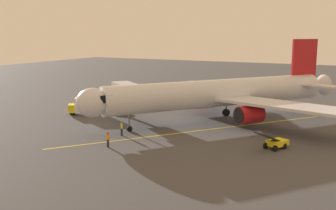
# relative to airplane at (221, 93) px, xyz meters

# --- Properties ---
(ground_plane) EXTENTS (220.00, 220.00, 0.00)m
(ground_plane) POSITION_rel_airplane_xyz_m (-1.70, -2.10, -4.00)
(ground_plane) COLOR #424244
(apron_lead_in_line) EXTENTS (24.28, 32.08, 0.01)m
(apron_lead_in_line) POSITION_rel_airplane_xyz_m (0.17, 6.22, -4.00)
(apron_lead_in_line) COLOR yellow
(apron_lead_in_line) RESTS_ON ground
(airplane) EXTENTS (31.56, 34.58, 11.50)m
(airplane) POSITION_rel_airplane_xyz_m (0.00, 0.00, 0.00)
(airplane) COLOR silver
(airplane) RESTS_ON ground
(jet_bridge) EXTENTS (10.27, 8.58, 5.40)m
(jet_bridge) POSITION_rel_airplane_xyz_m (11.08, 5.77, -0.24)
(jet_bridge) COLOR #B7B7BC
(jet_bridge) RESTS_ON ground
(ground_crew_marshaller) EXTENTS (0.43, 0.47, 1.71)m
(ground_crew_marshaller) POSITION_rel_airplane_xyz_m (8.00, 13.18, -3.12)
(ground_crew_marshaller) COLOR #23232D
(ground_crew_marshaller) RESTS_ON ground
(ground_crew_wing_walker) EXTENTS (0.28, 0.42, 1.71)m
(ground_crew_wing_walker) POSITION_rel_airplane_xyz_m (6.49, 18.13, -3.12)
(ground_crew_wing_walker) COLOR #23232D
(ground_crew_wing_walker) RESTS_ON ground
(box_truck_near_nose) EXTENTS (4.89, 4.22, 2.62)m
(box_truck_near_nose) POSITION_rel_airplane_xyz_m (20.33, 5.10, -2.62)
(box_truck_near_nose) COLOR yellow
(box_truck_near_nose) RESTS_ON ground
(belt_loader_portside) EXTENTS (3.10, 4.64, 2.32)m
(belt_loader_portside) POSITION_rel_airplane_xyz_m (-10.08, 10.18, -3.29)
(belt_loader_portside) COLOR yellow
(belt_loader_portside) RESTS_ON ground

